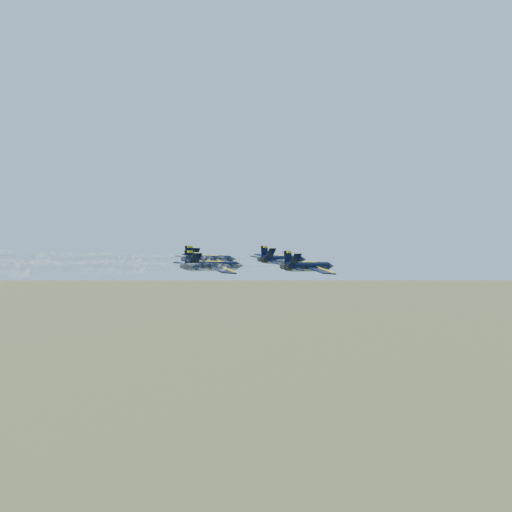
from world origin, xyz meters
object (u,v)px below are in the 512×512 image
(jet_lead, at_px, (283,259))
(jet_right, at_px, (309,266))
(jet_slot, at_px, (214,266))
(jet_left, at_px, (210,259))

(jet_lead, relative_size, jet_right, 1.00)
(jet_slot, bearing_deg, jet_lead, 89.85)
(jet_lead, height_order, jet_right, same)
(jet_lead, bearing_deg, jet_left, -142.10)
(jet_left, distance_m, jet_right, 24.18)
(jet_slot, bearing_deg, jet_left, 137.22)
(jet_lead, height_order, jet_slot, same)
(jet_lead, bearing_deg, jet_slot, -90.15)
(jet_right, relative_size, jet_slot, 1.00)
(jet_left, relative_size, jet_right, 1.00)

